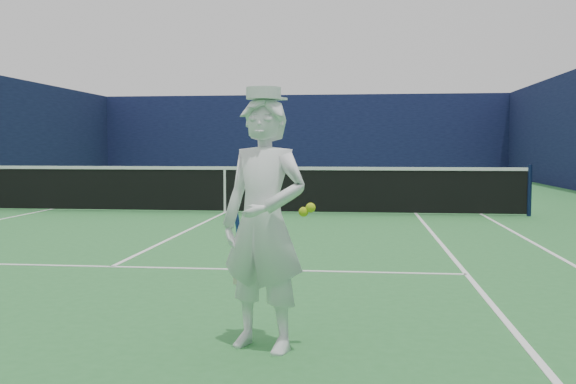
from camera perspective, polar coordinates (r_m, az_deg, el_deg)
The scene contains 5 objects.
ground at distance 14.03m, azimuth -5.62°, elevation -1.83°, with size 80.00×80.00×0.00m, color #2C7435.
court_markings at distance 14.03m, azimuth -5.62°, elevation -1.82°, with size 11.03×23.83×0.01m.
windscreen_fence at distance 13.97m, azimuth -5.68°, elevation 6.35°, with size 20.12×36.12×4.00m.
tennis_net at distance 13.99m, azimuth -5.64°, elevation 0.43°, with size 12.88×0.09×1.07m.
tennis_player at distance 4.49m, azimuth -2.16°, elevation -2.76°, with size 0.76×0.71×1.83m.
Camera 1 is at (2.93, -13.65, 1.42)m, focal length 40.00 mm.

